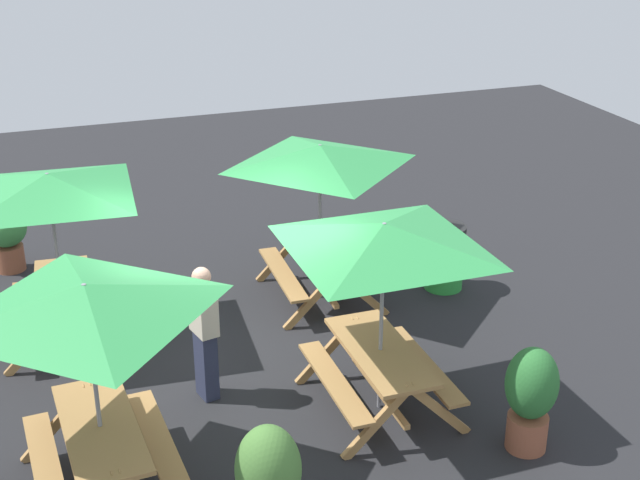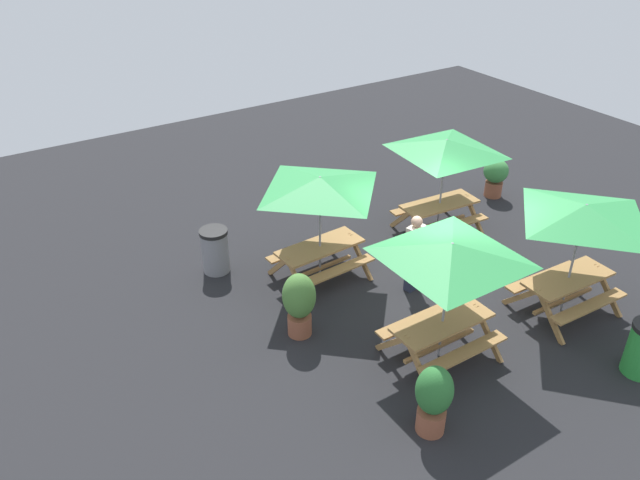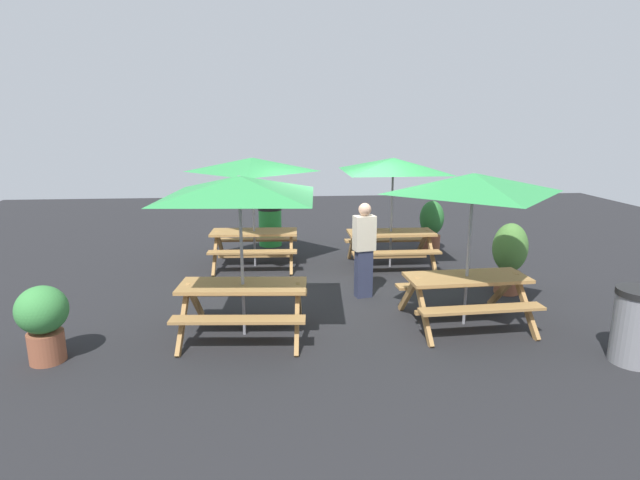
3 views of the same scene
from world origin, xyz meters
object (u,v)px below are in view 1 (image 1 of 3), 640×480
trash_bin_green (445,257)px  potted_plant_2 (531,395)px  picnic_table_1 (87,315)px  person_standing (204,330)px  picnic_table_3 (50,197)px  potted_plant_0 (7,235)px  picnic_table_0 (383,250)px  picnic_table_2 (320,167)px

trash_bin_green → potted_plant_2: potted_plant_2 is taller
picnic_table_1 → person_standing: size_ratio=1.40×
picnic_table_3 → potted_plant_2: (-4.11, -4.46, -1.32)m
picnic_table_3 → potted_plant_0: bearing=18.7°
picnic_table_0 → picnic_table_2: 2.89m
picnic_table_3 → potted_plant_0: (2.47, 0.63, -1.41)m
potted_plant_2 → picnic_table_0: bearing=43.8°
picnic_table_2 → person_standing: 3.10m
potted_plant_0 → person_standing: 4.93m
picnic_table_1 → picnic_table_3: same height
picnic_table_1 → picnic_table_0: bearing=-85.2°
potted_plant_2 → person_standing: 3.69m
picnic_table_1 → picnic_table_3: bearing=-1.3°
picnic_table_0 → trash_bin_green: bearing=-39.6°
trash_bin_green → potted_plant_2: size_ratio=0.81×
picnic_table_0 → picnic_table_2: (2.87, -0.29, 0.00)m
trash_bin_green → picnic_table_1: bearing=119.7°
picnic_table_1 → picnic_table_2: 4.78m
picnic_table_1 → picnic_table_2: size_ratio=1.00×
picnic_table_1 → potted_plant_0: bearing=4.1°
picnic_table_1 → trash_bin_green: bearing=-63.5°
picnic_table_3 → picnic_table_1: bearing=-173.8°
trash_bin_green → potted_plant_0: potted_plant_0 is taller
picnic_table_2 → picnic_table_3: same height
picnic_table_0 → potted_plant_0: size_ratio=2.80×
picnic_table_1 → potted_plant_0: size_ratio=2.32×
trash_bin_green → person_standing: size_ratio=0.59×
potted_plant_0 → person_standing: (-4.46, -2.08, 0.30)m
picnic_table_0 → trash_bin_green: picnic_table_0 is taller
picnic_table_3 → potted_plant_2: bearing=-128.4°
picnic_table_3 → potted_plant_2: size_ratio=2.32×
picnic_table_1 → person_standing: (1.33, -1.34, -1.10)m
picnic_table_3 → trash_bin_green: bearing=-88.9°
picnic_table_2 → potted_plant_2: size_ratio=1.92×
picnic_table_2 → potted_plant_2: (-4.11, -0.90, -1.32)m
potted_plant_0 → person_standing: size_ratio=0.60×
trash_bin_green → person_standing: person_standing is taller
person_standing → picnic_table_3: bearing=23.0°
trash_bin_green → potted_plant_2: bearing=166.3°
picnic_table_0 → person_standing: 2.30m
potted_plant_0 → picnic_table_1: bearing=-172.7°
picnic_table_3 → picnic_table_0: bearing=-127.0°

